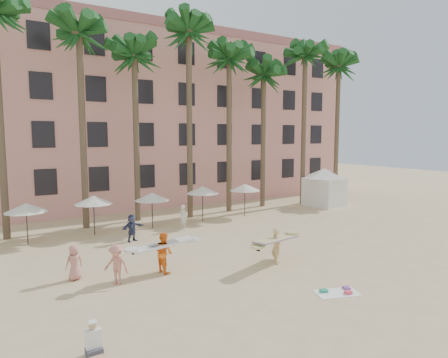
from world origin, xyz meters
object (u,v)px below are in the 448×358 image
cabana (324,184)px  pink_hotel (175,122)px  carrier_white (164,251)px  carrier_yellow (276,244)px

cabana → pink_hotel: bearing=123.7°
carrier_white → carrier_yellow: bearing=-18.3°
cabana → carrier_yellow: cabana is taller
pink_hotel → cabana: 17.18m
cabana → carrier_white: size_ratio=1.65×
cabana → carrier_white: cabana is taller
cabana → carrier_yellow: 18.09m
cabana → carrier_white: bearing=-155.6°
carrier_yellow → carrier_white: bearing=161.7°
pink_hotel → carrier_yellow: bearing=-102.8°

